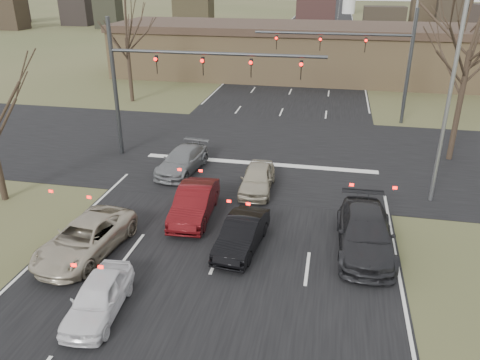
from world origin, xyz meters
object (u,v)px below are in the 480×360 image
(mast_arm_far, at_px, (369,52))
(streetlight_right_far, at_px, (410,38))
(streetlight_right_near, at_px, (447,87))
(car_charcoal_sedan, at_px, (365,233))
(car_white_sedan, at_px, (98,297))
(car_black_hatch, at_px, (242,234))
(building, at_px, (318,51))
(car_silver_suv, at_px, (85,239))
(car_red_ahead, at_px, (194,203))
(mast_arm_near, at_px, (168,73))
(car_grey_ahead, at_px, (182,160))
(car_silver_ahead, at_px, (257,178))

(mast_arm_far, height_order, streetlight_right_far, streetlight_right_far)
(streetlight_right_near, relative_size, car_charcoal_sedan, 1.90)
(car_charcoal_sedan, bearing_deg, car_white_sedan, -148.37)
(car_black_hatch, bearing_deg, mast_arm_far, 80.28)
(building, distance_m, car_black_hatch, 34.14)
(car_silver_suv, distance_m, car_red_ahead, 5.02)
(mast_arm_far, distance_m, car_silver_suv, 23.96)
(mast_arm_near, relative_size, car_grey_ahead, 2.74)
(car_white_sedan, bearing_deg, car_black_hatch, 46.72)
(car_black_hatch, relative_size, car_silver_ahead, 1.01)
(streetlight_right_far, height_order, car_red_ahead, streetlight_right_far)
(building, height_order, car_grey_ahead, building)
(car_white_sedan, bearing_deg, streetlight_right_far, 61.39)
(car_silver_suv, bearing_deg, streetlight_right_near, 35.08)
(car_grey_ahead, xyz_separation_m, car_silver_ahead, (4.50, -1.65, 0.02))
(car_grey_ahead, height_order, car_red_ahead, car_red_ahead)
(car_grey_ahead, bearing_deg, mast_arm_far, 56.39)
(mast_arm_far, relative_size, car_charcoal_sedan, 2.11)
(car_charcoal_sedan, bearing_deg, car_grey_ahead, 145.36)
(car_white_sedan, bearing_deg, streetlight_right_near, 37.75)
(mast_arm_far, relative_size, car_silver_suv, 2.29)
(car_white_sedan, distance_m, car_grey_ahead, 11.95)
(mast_arm_far, xyz_separation_m, car_silver_ahead, (-5.68, -13.56, -4.36))
(mast_arm_far, bearing_deg, car_charcoal_sedan, -91.77)
(mast_arm_far, distance_m, car_silver_ahead, 15.33)
(mast_arm_near, distance_m, car_charcoal_sedan, 14.26)
(car_charcoal_sedan, height_order, car_red_ahead, car_charcoal_sedan)
(streetlight_right_far, height_order, car_charcoal_sedan, streetlight_right_far)
(streetlight_right_near, height_order, car_silver_suv, streetlight_right_near)
(mast_arm_far, height_order, car_black_hatch, mast_arm_far)
(building, xyz_separation_m, car_charcoal_sedan, (3.62, -33.19, -1.90))
(mast_arm_far, relative_size, car_red_ahead, 2.55)
(car_charcoal_sedan, distance_m, car_grey_ahead, 11.49)
(mast_arm_far, xyz_separation_m, car_charcoal_sedan, (-0.56, -18.19, -4.25))
(building, height_order, car_red_ahead, building)
(streetlight_right_near, distance_m, car_charcoal_sedan, 7.77)
(mast_arm_far, distance_m, car_white_sedan, 25.91)
(streetlight_right_far, height_order, car_black_hatch, streetlight_right_far)
(building, xyz_separation_m, streetlight_right_far, (7.32, -11.00, 2.92))
(car_red_ahead, bearing_deg, streetlight_right_far, 58.80)
(mast_arm_far, bearing_deg, streetlight_right_near, -78.53)
(car_charcoal_sedan, bearing_deg, car_silver_suv, -168.64)
(mast_arm_near, relative_size, car_white_sedan, 3.36)
(car_grey_ahead, bearing_deg, car_white_sedan, -78.27)
(streetlight_right_near, relative_size, car_silver_suv, 2.06)
(car_red_ahead, height_order, car_silver_ahead, car_red_ahead)
(mast_arm_near, height_order, car_red_ahead, mast_arm_near)
(streetlight_right_near, relative_size, car_grey_ahead, 2.26)
(car_silver_suv, xyz_separation_m, car_red_ahead, (3.35, 3.74, 0.04))
(streetlight_right_far, distance_m, car_silver_suv, 29.01)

